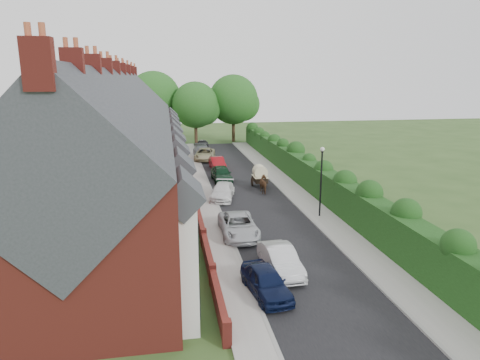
# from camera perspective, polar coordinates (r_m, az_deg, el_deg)

# --- Properties ---
(ground) EXTENTS (140.00, 140.00, 0.00)m
(ground) POSITION_cam_1_polar(r_m,az_deg,el_deg) (27.09, 6.62, -8.01)
(ground) COLOR #2D4C1E
(ground) RESTS_ON ground
(road) EXTENTS (6.00, 58.00, 0.02)m
(road) POSITION_cam_1_polar(r_m,az_deg,el_deg) (37.13, 1.15, -1.90)
(road) COLOR black
(road) RESTS_ON ground
(pavement_hedge_side) EXTENTS (2.20, 58.00, 0.12)m
(pavement_hedge_side) POSITION_cam_1_polar(r_m,az_deg,el_deg) (38.08, 7.22, -1.54)
(pavement_hedge_side) COLOR #9C9A93
(pavement_hedge_side) RESTS_ON ground
(pavement_house_side) EXTENTS (1.70, 58.00, 0.12)m
(pavement_house_side) POSITION_cam_1_polar(r_m,az_deg,el_deg) (36.61, -4.78, -2.09)
(pavement_house_side) COLOR #9C9A93
(pavement_house_side) RESTS_ON ground
(kerb_hedge_side) EXTENTS (0.18, 58.00, 0.13)m
(kerb_hedge_side) POSITION_cam_1_polar(r_m,az_deg,el_deg) (37.79, 5.70, -1.61)
(kerb_hedge_side) COLOR #969691
(kerb_hedge_side) RESTS_ON ground
(kerb_house_side) EXTENTS (0.18, 58.00, 0.13)m
(kerb_house_side) POSITION_cam_1_polar(r_m,az_deg,el_deg) (36.68, -3.54, -2.03)
(kerb_house_side) COLOR #969691
(kerb_house_side) RESTS_ON ground
(hedge) EXTENTS (2.10, 58.00, 2.85)m
(hedge) POSITION_cam_1_polar(r_m,az_deg,el_deg) (38.26, 9.87, 0.82)
(hedge) COLOR #173410
(hedge) RESTS_ON ground
(terrace_row) EXTENTS (9.05, 40.50, 11.50)m
(terrace_row) POSITION_cam_1_polar(r_m,az_deg,el_deg) (34.74, -15.58, 4.05)
(terrace_row) COLOR maroon
(terrace_row) RESTS_ON ground
(garden_wall_row) EXTENTS (0.35, 40.35, 1.10)m
(garden_wall_row) POSITION_cam_1_polar(r_m,az_deg,el_deg) (35.47, -6.26, -1.97)
(garden_wall_row) COLOR maroon
(garden_wall_row) RESTS_ON ground
(lamppost) EXTENTS (0.32, 0.32, 5.16)m
(lamppost) POSITION_cam_1_polar(r_m,az_deg,el_deg) (30.81, 10.79, 0.92)
(lamppost) COLOR black
(lamppost) RESTS_ON ground
(tree_far_left) EXTENTS (7.14, 6.80, 9.29)m
(tree_far_left) POSITION_cam_1_polar(r_m,az_deg,el_deg) (64.51, -5.67, 9.79)
(tree_far_left) COLOR #332316
(tree_far_left) RESTS_ON ground
(tree_far_right) EXTENTS (7.98, 7.60, 10.31)m
(tree_far_right) POSITION_cam_1_polar(r_m,az_deg,el_deg) (67.16, -0.58, 10.52)
(tree_far_right) COLOR #332316
(tree_far_right) RESTS_ON ground
(tree_far_back) EXTENTS (8.40, 8.00, 10.82)m
(tree_far_back) POSITION_cam_1_polar(r_m,az_deg,el_deg) (67.30, -11.01, 10.54)
(tree_far_back) COLOR #332316
(tree_far_back) RESTS_ON ground
(car_navy) EXTENTS (2.10, 4.08, 1.33)m
(car_navy) POSITION_cam_1_polar(r_m,az_deg,el_deg) (20.47, 3.49, -13.36)
(car_navy) COLOR #0B1333
(car_navy) RESTS_ON ground
(car_silver_a) EXTENTS (1.69, 4.23, 1.37)m
(car_silver_a) POSITION_cam_1_polar(r_m,az_deg,el_deg) (22.66, 5.41, -10.56)
(car_silver_a) COLOR silver
(car_silver_a) RESTS_ON ground
(car_silver_b) EXTENTS (2.29, 4.89, 1.35)m
(car_silver_b) POSITION_cam_1_polar(r_m,az_deg,el_deg) (27.49, -0.21, -6.08)
(car_silver_b) COLOR silver
(car_silver_b) RESTS_ON ground
(car_white) EXTENTS (2.81, 4.72, 1.28)m
(car_white) POSITION_cam_1_polar(r_m,az_deg,el_deg) (35.61, -2.34, -1.54)
(car_white) COLOR white
(car_white) RESTS_ON ground
(car_green) EXTENTS (1.85, 4.39, 1.48)m
(car_green) POSITION_cam_1_polar(r_m,az_deg,el_deg) (41.68, -2.47, 0.85)
(car_green) COLOR black
(car_green) RESTS_ON ground
(car_red) EXTENTS (1.59, 4.09, 1.33)m
(car_red) POSITION_cam_1_polar(r_m,az_deg,el_deg) (47.16, -3.05, 2.25)
(car_red) COLOR maroon
(car_red) RESTS_ON ground
(car_beige) EXTENTS (3.10, 5.42, 1.42)m
(car_beige) POSITION_cam_1_polar(r_m,az_deg,el_deg) (52.54, -4.72, 3.45)
(car_beige) COLOR tan
(car_beige) RESTS_ON ground
(car_grey) EXTENTS (2.16, 5.20, 1.50)m
(car_grey) POSITION_cam_1_polar(r_m,az_deg,el_deg) (54.48, -5.09, 3.85)
(car_grey) COLOR slate
(car_grey) RESTS_ON ground
(car_black) EXTENTS (2.32, 4.26, 1.37)m
(car_black) POSITION_cam_1_polar(r_m,az_deg,el_deg) (60.04, -5.10, 4.69)
(car_black) COLOR black
(car_black) RESTS_ON ground
(horse) EXTENTS (0.92, 1.84, 1.52)m
(horse) POSITION_cam_1_polar(r_m,az_deg,el_deg) (37.48, 3.29, -0.59)
(horse) COLOR #4D301C
(horse) RESTS_ON ground
(horse_cart) EXTENTS (1.31, 2.89, 2.09)m
(horse_cart) POSITION_cam_1_polar(r_m,az_deg,el_deg) (39.21, 2.67, 0.71)
(horse_cart) COLOR black
(horse_cart) RESTS_ON ground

